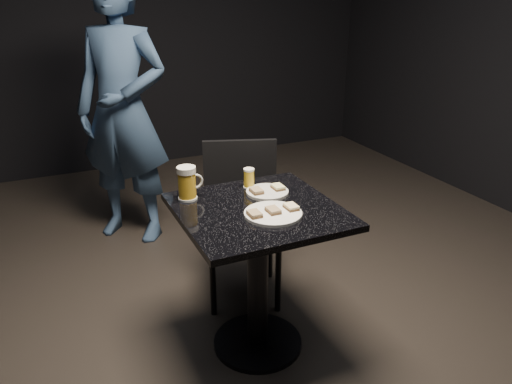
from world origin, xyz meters
The scene contains 10 objects.
floor centered at (0.00, 0.00, 0.00)m, with size 6.00×6.00×0.00m, color black.
plate_large centered at (0.03, -0.10, 0.76)m, with size 0.25×0.25×0.01m, color white.
plate_small centered at (0.11, 0.14, 0.76)m, with size 0.20×0.20×0.01m, color silver.
patron centered at (-0.30, 1.49, 0.90)m, with size 0.66×0.43×1.80m, color navy.
table centered at (0.00, 0.00, 0.51)m, with size 0.70×0.70×0.75m.
beer_mug centered at (-0.25, 0.23, 0.83)m, with size 0.13×0.09×0.16m.
beer_tumbler centered at (0.06, 0.24, 0.80)m, with size 0.06×0.06×0.10m.
chair centered at (0.13, 0.50, 0.50)m, with size 0.53×0.53×0.88m.
canapes_on_plate_large centered at (0.03, -0.10, 0.77)m, with size 0.23×0.07×0.02m.
canapes_on_plate_small centered at (0.11, 0.14, 0.77)m, with size 0.16×0.07×0.02m.
Camera 1 is at (-0.85, -1.84, 1.67)m, focal length 35.00 mm.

